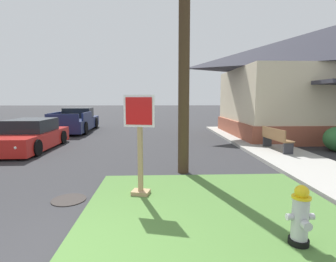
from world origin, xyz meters
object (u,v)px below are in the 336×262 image
manhole_cover (69,200)px  pickup_truck_navy (76,122)px  parked_sedan_red (30,136)px  street_bench (276,138)px  fire_hydrant (300,217)px  stop_sign (140,149)px

manhole_cover → pickup_truck_navy: bearing=106.2°
parked_sedan_red → street_bench: bearing=-6.9°
parked_sedan_red → fire_hydrant: bearing=-46.3°
fire_hydrant → parked_sedan_red: (-7.24, 7.58, 0.06)m
fire_hydrant → street_bench: 6.90m
fire_hydrant → street_bench: size_ratio=0.49×
stop_sign → manhole_cover: 1.82m
street_bench → parked_sedan_red: bearing=173.1°
stop_sign → parked_sedan_red: stop_sign is taller
fire_hydrant → pickup_truck_navy: bearing=117.8°
street_bench → manhole_cover: bearing=-145.3°
fire_hydrant → manhole_cover: fire_hydrant is taller
pickup_truck_navy → street_bench: size_ratio=3.25×
parked_sedan_red → street_bench: parked_sedan_red is taller
stop_sign → street_bench: (4.93, 4.39, -0.47)m
stop_sign → fire_hydrant: bearing=-40.7°
manhole_cover → pickup_truck_navy: size_ratio=0.12×
manhole_cover → street_bench: street_bench is taller
manhole_cover → street_bench: bearing=34.7°
manhole_cover → pickup_truck_navy: 12.26m
fire_hydrant → pickup_truck_navy: size_ratio=0.15×
fire_hydrant → stop_sign: size_ratio=0.41×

